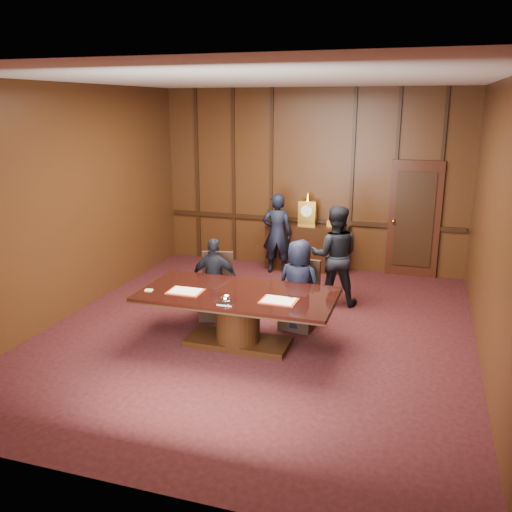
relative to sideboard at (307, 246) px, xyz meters
The scene contains 13 objects.
room 3.36m from the sideboard, 88.80° to the right, with size 7.00×7.04×3.50m.
sideboard is the anchor object (origin of this frame).
conference_table 3.76m from the sideboard, 91.92° to the right, with size 2.62×1.32×0.76m.
folder_left 4.04m from the sideboard, 101.47° to the right, with size 0.46×0.33×0.02m.
folder_right 3.96m from the sideboard, 82.91° to the right, with size 0.47×0.35×0.02m.
inkstand 4.22m from the sideboard, 91.72° to the right, with size 0.20×0.14×0.12m.
notepad 4.27m from the sideboard, 107.70° to the right, with size 0.10×0.07×0.01m, color #E9D172.
chair_left 2.99m from the sideboard, 105.18° to the right, with size 0.58×0.58×0.99m.
chair_right 2.94m from the sideboard, 79.63° to the right, with size 0.54×0.54×0.99m.
signatory_left 3.06m from the sideboard, 104.70° to the right, with size 0.74×0.31×1.26m, color black.
signatory_right 3.01m from the sideboard, 79.97° to the right, with size 0.65×0.43×1.34m, color black.
witness_left 0.70m from the sideboard, 142.48° to the right, with size 0.57×0.37×1.56m, color black.
witness_right 1.98m from the sideboard, 64.59° to the right, with size 0.80×0.62×1.64m, color black.
Camera 1 is at (2.16, -6.94, 3.18)m, focal length 38.00 mm.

